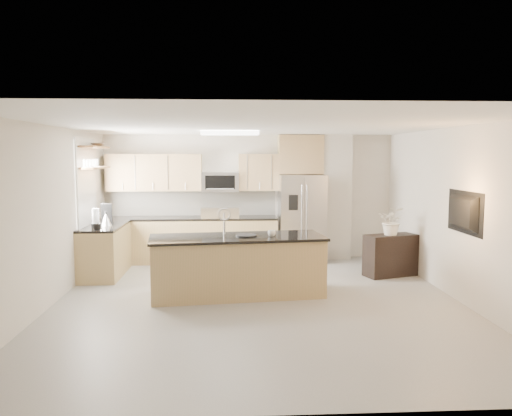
{
  "coord_description": "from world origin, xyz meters",
  "views": [
    {
      "loc": [
        -0.42,
        -7.2,
        2.17
      ],
      "look_at": [
        0.04,
        1.3,
        1.27
      ],
      "focal_mm": 35.0,
      "sensor_mm": 36.0,
      "label": 1
    }
  ],
  "objects": [
    {
      "name": "wall_right",
      "position": [
        3.0,
        0.0,
        1.3
      ],
      "size": [
        0.02,
        6.5,
        2.6
      ],
      "primitive_type": "cube",
      "color": "silver",
      "rests_on": "floor"
    },
    {
      "name": "partition_column",
      "position": [
        1.82,
        3.1,
        1.3
      ],
      "size": [
        0.6,
        0.3,
        2.6
      ],
      "primitive_type": "cube",
      "color": "beige",
      "rests_on": "floor"
    },
    {
      "name": "ceiling",
      "position": [
        0.0,
        0.0,
        2.6
      ],
      "size": [
        6.0,
        6.5,
        0.02
      ],
      "primitive_type": "cube",
      "color": "white",
      "rests_on": "wall_back"
    },
    {
      "name": "bowl",
      "position": [
        -2.85,
        2.26,
        2.38
      ],
      "size": [
        0.34,
        0.34,
        0.08
      ],
      "primitive_type": "imported",
      "rotation": [
        0.0,
        0.0,
        -0.01
      ],
      "color": "silver",
      "rests_on": "shelf_upper"
    },
    {
      "name": "credenza",
      "position": [
        2.49,
        1.52,
        0.38
      ],
      "size": [
        1.02,
        0.67,
        0.75
      ],
      "primitive_type": "cube",
      "rotation": [
        0.0,
        0.0,
        0.32
      ],
      "color": "black",
      "rests_on": "floor"
    },
    {
      "name": "window",
      "position": [
        -2.98,
        1.85,
        1.65
      ],
      "size": [
        0.04,
        1.15,
        1.65
      ],
      "color": "white",
      "rests_on": "wall_left"
    },
    {
      "name": "back_counter",
      "position": [
        -1.23,
        2.93,
        0.47
      ],
      "size": [
        3.55,
        0.66,
        1.44
      ],
      "color": "tan",
      "rests_on": "floor"
    },
    {
      "name": "platter",
      "position": [
        -0.16,
        0.44,
        0.94
      ],
      "size": [
        0.38,
        0.38,
        0.02
      ],
      "primitive_type": "cylinder",
      "rotation": [
        0.0,
        0.0,
        0.15
      ],
      "color": "black",
      "rests_on": "island"
    },
    {
      "name": "left_counter",
      "position": [
        -2.67,
        1.85,
        0.46
      ],
      "size": [
        0.66,
        1.5,
        0.92
      ],
      "color": "tan",
      "rests_on": "floor"
    },
    {
      "name": "flower_vase",
      "position": [
        2.48,
        1.45,
        1.14
      ],
      "size": [
        0.89,
        0.84,
        0.77
      ],
      "primitive_type": "imported",
      "rotation": [
        0.0,
        0.0,
        -0.43
      ],
      "color": "white",
      "rests_on": "credenza"
    },
    {
      "name": "kettle",
      "position": [
        -2.62,
        1.78,
        1.03
      ],
      "size": [
        0.2,
        0.2,
        0.25
      ],
      "color": "silver",
      "rests_on": "left_counter"
    },
    {
      "name": "island",
      "position": [
        -0.3,
        0.42,
        0.47
      ],
      "size": [
        2.77,
        1.26,
        1.35
      ],
      "rotation": [
        0.0,
        0.0,
        0.11
      ],
      "color": "tan",
      "rests_on": "floor"
    },
    {
      "name": "cup",
      "position": [
        0.23,
        0.36,
        0.97
      ],
      "size": [
        0.16,
        0.16,
        0.1
      ],
      "primitive_type": "imported",
      "rotation": [
        0.0,
        0.0,
        -0.43
      ],
      "color": "white",
      "rests_on": "island"
    },
    {
      "name": "range",
      "position": [
        -0.6,
        2.92,
        0.47
      ],
      "size": [
        0.76,
        0.64,
        1.14
      ],
      "color": "black",
      "rests_on": "floor"
    },
    {
      "name": "wall_front",
      "position": [
        0.0,
        -3.25,
        1.3
      ],
      "size": [
        6.0,
        0.02,
        2.6
      ],
      "primitive_type": "cube",
      "color": "silver",
      "rests_on": "floor"
    },
    {
      "name": "wall_back",
      "position": [
        0.0,
        3.25,
        1.3
      ],
      "size": [
        6.0,
        0.02,
        2.6
      ],
      "primitive_type": "cube",
      "color": "silver",
      "rests_on": "floor"
    },
    {
      "name": "microwave",
      "position": [
        -0.6,
        3.04,
        1.63
      ],
      "size": [
        0.76,
        0.4,
        0.4
      ],
      "color": "silver",
      "rests_on": "upper_cabinets"
    },
    {
      "name": "wall_left",
      "position": [
        -3.0,
        0.0,
        1.3
      ],
      "size": [
        0.02,
        6.5,
        2.6
      ],
      "primitive_type": "cube",
      "color": "silver",
      "rests_on": "floor"
    },
    {
      "name": "coffee_maker",
      "position": [
        -2.69,
        2.12,
        1.09
      ],
      "size": [
        0.23,
        0.27,
        0.36
      ],
      "color": "black",
      "rests_on": "left_counter"
    },
    {
      "name": "television",
      "position": [
        2.91,
        -0.2,
        1.35
      ],
      "size": [
        0.14,
        1.08,
        0.62
      ],
      "primitive_type": "imported",
      "rotation": [
        0.0,
        0.0,
        1.57
      ],
      "color": "black",
      "rests_on": "wall_right"
    },
    {
      "name": "refrigerator",
      "position": [
        1.06,
        2.87,
        0.89
      ],
      "size": [
        0.92,
        0.78,
        1.78
      ],
      "color": "silver",
      "rests_on": "floor"
    },
    {
      "name": "shelf_upper",
      "position": [
        -2.85,
        1.95,
        2.32
      ],
      "size": [
        0.3,
        1.2,
        0.04
      ],
      "primitive_type": "cube",
      "color": "olive",
      "rests_on": "wall_left"
    },
    {
      "name": "ceiling_fixture",
      "position": [
        -0.4,
        1.6,
        2.56
      ],
      "size": [
        1.0,
        0.5,
        0.06
      ],
      "primitive_type": "cube",
      "color": "white",
      "rests_on": "ceiling"
    },
    {
      "name": "shelf_lower",
      "position": [
        -2.85,
        1.95,
        1.95
      ],
      "size": [
        0.3,
        1.2,
        0.04
      ],
      "primitive_type": "cube",
      "color": "olive",
      "rests_on": "wall_left"
    },
    {
      "name": "floor",
      "position": [
        0.0,
        0.0,
        0.0
      ],
      "size": [
        6.5,
        6.5,
        0.0
      ],
      "primitive_type": "plane",
      "color": "#9D9C96",
      "rests_on": "ground"
    },
    {
      "name": "upper_cabinets",
      "position": [
        -1.3,
        3.09,
        1.83
      ],
      "size": [
        3.5,
        0.33,
        0.75
      ],
      "color": "tan",
      "rests_on": "wall_back"
    },
    {
      "name": "blender",
      "position": [
        -2.67,
        1.28,
        1.08
      ],
      "size": [
        0.16,
        0.16,
        0.36
      ],
      "color": "black",
      "rests_on": "left_counter"
    }
  ]
}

